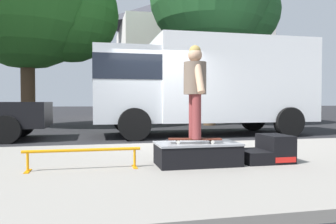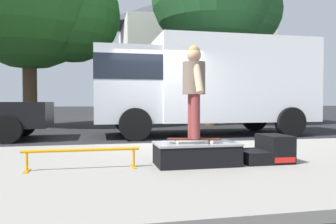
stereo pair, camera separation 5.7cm
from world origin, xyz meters
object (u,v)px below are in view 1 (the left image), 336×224
Objects in this scene: skate_box at (197,153)px; skater_kid at (195,84)px; skateboard at (195,139)px; kicker_ramp at (268,151)px; grind_rail at (83,154)px; box_truck at (202,82)px.

skater_kid is (-0.06, -0.06, 1.03)m from skate_box.
kicker_ramp is at bearing 2.76° from skateboard.
kicker_ramp is 0.56× the size of skater_kid.
skate_box is at bearing 46.98° from skateboard.
skateboard is at bearing -133.02° from skate_box.
kicker_ramp is 0.95× the size of skateboard.
kicker_ramp is 1.25m from skateboard.
skater_kid is at bearing -177.24° from kicker_ramp.
skate_box reaches higher than grind_rail.
box_truck reaches higher than skater_kid.
box_truck is at bearing 70.87° from skate_box.
skater_kid reaches higher than skateboard.
skater_kid reaches higher than skate_box.
skateboard is 0.82m from skater_kid.
grind_rail is (-1.66, 0.02, 0.04)m from skate_box.
kicker_ramp is at bearing -97.55° from box_truck.
grind_rail is 2.00× the size of skateboard.
grind_rail is 1.17× the size of skater_kid.
box_truck is (1.95, 5.52, 1.19)m from skateboard.
skateboard is 0.59× the size of skater_kid.
box_truck is at bearing 70.55° from skateboard.
skater_kid is (0.00, -0.00, 0.82)m from skateboard.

